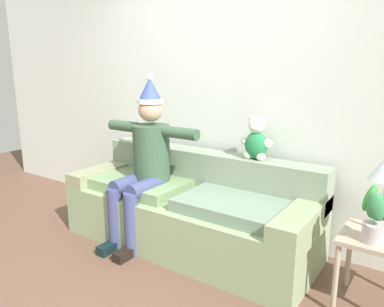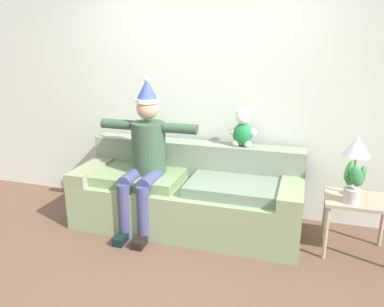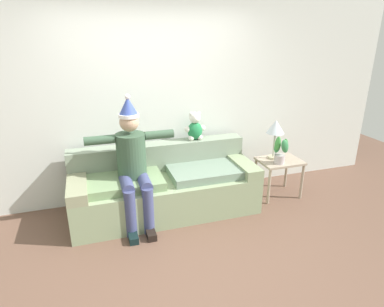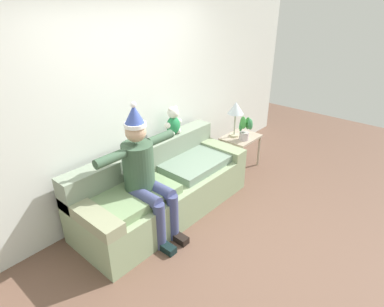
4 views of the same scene
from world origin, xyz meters
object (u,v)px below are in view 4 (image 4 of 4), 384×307
object	(u,v)px
table_lamp	(236,110)
potted_plant	(245,128)
teddy_bear	(173,122)
person_seated	(145,172)
couch	(162,188)
side_table	(241,141)

from	to	relation	value
table_lamp	potted_plant	world-z (taller)	table_lamp
teddy_bear	person_seated	bearing A→B (deg)	-154.33
teddy_bear	couch	bearing A→B (deg)	-151.61
teddy_bear	table_lamp	world-z (taller)	teddy_bear
person_seated	side_table	bearing A→B (deg)	2.18
side_table	potted_plant	xyz separation A→B (m)	(-0.08, -0.11, 0.27)
person_seated	table_lamp	distance (m)	1.96
teddy_bear	side_table	bearing A→B (deg)	-17.66
couch	teddy_bear	xyz separation A→B (m)	(0.50, 0.27, 0.66)
side_table	table_lamp	world-z (taller)	table_lamp
teddy_bear	side_table	size ratio (longest dim) A/B	0.67
person_seated	teddy_bear	size ratio (longest dim) A/B	4.04
couch	teddy_bear	distance (m)	0.87
side_table	teddy_bear	bearing A→B (deg)	162.34
side_table	table_lamp	xyz separation A→B (m)	(-0.06, 0.09, 0.51)
person_seated	teddy_bear	world-z (taller)	person_seated
person_seated	table_lamp	bearing A→B (deg)	4.84
table_lamp	potted_plant	size ratio (longest dim) A/B	1.40
person_seated	potted_plant	bearing A→B (deg)	-0.87
side_table	table_lamp	distance (m)	0.52
teddy_bear	table_lamp	xyz separation A→B (m)	(1.05, -0.26, -0.04)
person_seated	side_table	xyz separation A→B (m)	(2.01, 0.08, -0.34)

